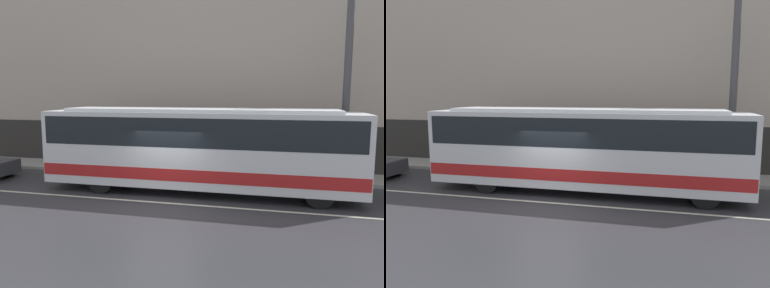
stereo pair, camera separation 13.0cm
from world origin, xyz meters
TOP-DOWN VIEW (x-y plane):
  - ground_plane at (0.00, 0.00)m, footprint 60.00×60.00m
  - sidewalk at (0.00, 5.12)m, footprint 60.00×2.24m
  - building_facade at (0.00, 6.38)m, footprint 60.00×0.35m
  - lane_stripe at (0.00, 0.00)m, footprint 54.00×0.14m
  - transit_bus at (0.88, 1.77)m, footprint 12.10×2.51m
  - utility_pole_near at (6.54, 4.49)m, footprint 0.30×0.30m
  - pedestrian_waiting at (-2.24, 5.12)m, footprint 0.36×0.36m

SIDE VIEW (x-z plane):
  - ground_plane at x=0.00m, z-range 0.00..0.00m
  - lane_stripe at x=0.00m, z-range 0.00..0.01m
  - sidewalk at x=0.00m, z-range 0.00..0.14m
  - pedestrian_waiting at x=-2.24m, z-range 0.08..1.60m
  - transit_bus at x=0.88m, z-range 0.21..3.49m
  - utility_pole_near at x=6.54m, z-range 0.14..7.90m
  - building_facade at x=0.00m, z-range -0.17..9.16m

